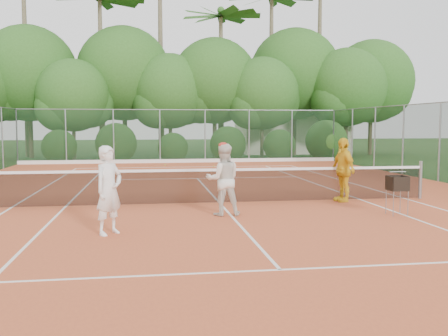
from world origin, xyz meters
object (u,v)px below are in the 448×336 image
Objects in this scene: player_center_grp at (223,179)px; player_yellow at (343,170)px; player_white at (109,190)px; ball_hopper at (397,184)px.

player_yellow reaches higher than player_center_grp.
ball_hopper is at bearing -38.05° from player_white.
player_center_grp is 4.17m from ball_hopper.
ball_hopper is at bearing -8.16° from player_center_grp.
player_center_grp is at bearing -13.42° from player_white.
player_yellow is (3.65, 1.63, 0.04)m from player_center_grp.
player_white is at bearing -169.96° from ball_hopper.
player_yellow reaches higher than ball_hopper.
player_white is 3.06m from player_center_grp.
ball_hopper is at bearing 2.66° from player_yellow.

